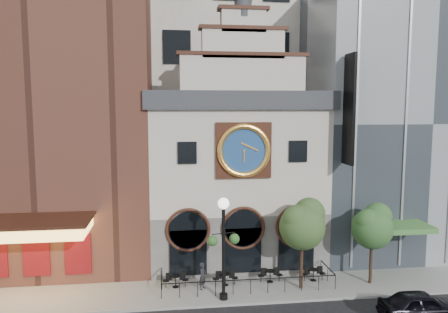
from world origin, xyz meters
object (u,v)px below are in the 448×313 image
Objects in this scene: bistro_2 at (270,275)px; lamppost at (224,237)px; bistro_0 at (176,280)px; pedestrian at (203,276)px; tree_left at (303,223)px; car_right at (423,306)px; bistro_1 at (225,278)px; tree_right at (373,225)px; bistro_3 at (313,274)px.

lamppost reaches higher than bistro_2.
pedestrian is at bearing -15.94° from bistro_0.
bistro_2 is 4.20m from tree_left.
bistro_1 is at bearing 63.01° from car_right.
car_right is 2.74× the size of pedestrian.
tree_right is (9.62, 1.18, 0.03)m from lamppost.
bistro_2 is 2.83m from bistro_3.
lamppost is at bearing -169.06° from tree_left.
tree_left reaches higher than bistro_1.
bistro_2 is 1.00× the size of bistro_3.
bistro_1 is 0.94× the size of pedestrian.
tree_left reaches higher than tree_right.
tree_left is at bearing 0.69° from lamppost.
tree_left is (6.10, -0.59, 3.28)m from pedestrian.
car_right reaches higher than bistro_3.
bistro_1 is at bearing 168.13° from tree_left.
bistro_3 is at bearing 39.17° from car_right.
bistro_3 is 4.89m from tree_right.
lamppost is 5.11m from tree_left.
bistro_3 is at bearing 42.29° from tree_left.
pedestrian is at bearing -165.13° from bistro_1.
tree_right reaches higher than bistro_0.
tree_right reaches higher than pedestrian.
bistro_1 is 11.32m from car_right.
lamppost is at bearing -147.47° from bistro_2.
bistro_2 is at bearing 171.86° from tree_right.
bistro_1 is at bearing 175.28° from tree_right.
car_right is at bearing -52.61° from bistro_3.
bistro_0 is at bearing 133.28° from lamppost.
car_right is at bearing -38.61° from bistro_2.
tree_right is (10.72, -0.38, 2.93)m from pedestrian.
lamppost is 1.07× the size of tree_left.
tree_left is at bearing -32.92° from bistro_2.
lamppost reaches higher than bistro_3.
bistro_3 is at bearing 0.18° from bistro_1.
bistro_1 is 2.92m from bistro_2.
pedestrian is 0.33× the size of tree_right.
tree_left is (7.75, -1.06, 3.66)m from bistro_0.
bistro_2 is at bearing 177.46° from bistro_3.
bistro_2 is 5.08m from lamppost.
pedestrian is at bearing -173.11° from bistro_2.
tree_right is (12.37, -0.85, 3.30)m from bistro_0.
tree_right is at bearing -3.26° from lamppost.
bistro_2 is 8.96m from car_right.
bistro_2 is 7.21m from tree_right.
bistro_0 is 0.26× the size of lamppost.
car_right is 5.67m from tree_right.
bistro_1 is 0.28× the size of tree_left.
pedestrian is 6.95m from tree_left.
pedestrian is (-1.45, -0.39, 0.37)m from bistro_1.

